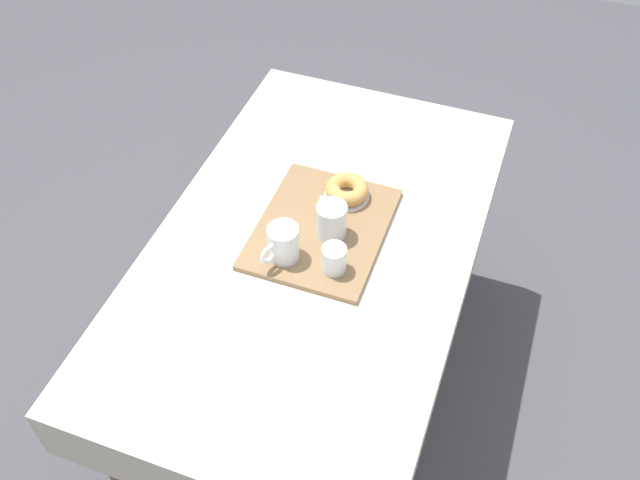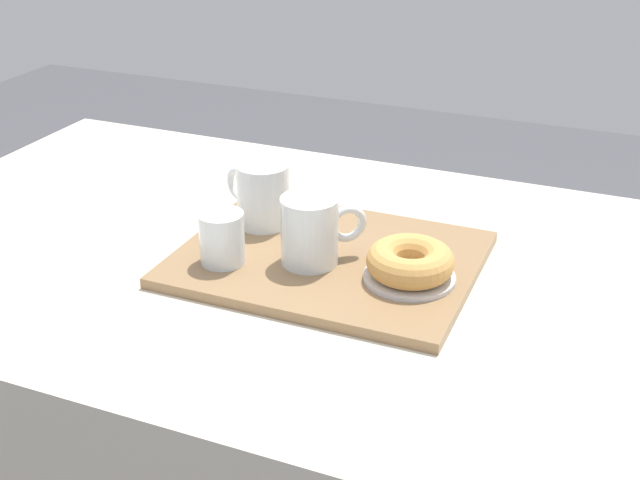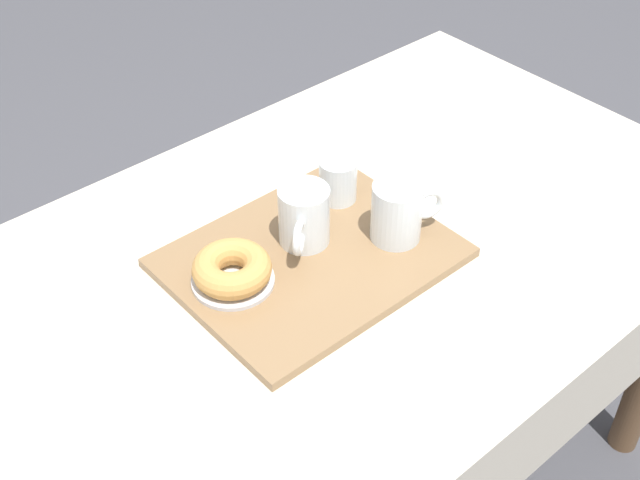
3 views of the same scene
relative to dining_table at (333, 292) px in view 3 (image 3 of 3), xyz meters
The scene contains 7 objects.
dining_table is the anchor object (origin of this frame).
serving_tray 0.11m from the dining_table, ahead, with size 0.43×0.34×0.02m, color olive.
tea_mug_left 0.16m from the dining_table, 49.90° to the right, with size 0.11×0.10×0.10m.
tea_mug_right 0.19m from the dining_table, 149.49° to the left, with size 0.12×0.08×0.10m.
water_glass_near 0.19m from the dining_table, 134.87° to the right, with size 0.06×0.06×0.08m.
donut_plate_left 0.21m from the dining_table, 10.52° to the right, with size 0.13×0.13×0.01m, color silver.
sugar_donut_left 0.23m from the dining_table, 10.52° to the right, with size 0.12×0.12×0.04m, color tan.
Camera 3 is at (0.69, 0.76, 1.62)m, focal length 47.40 mm.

